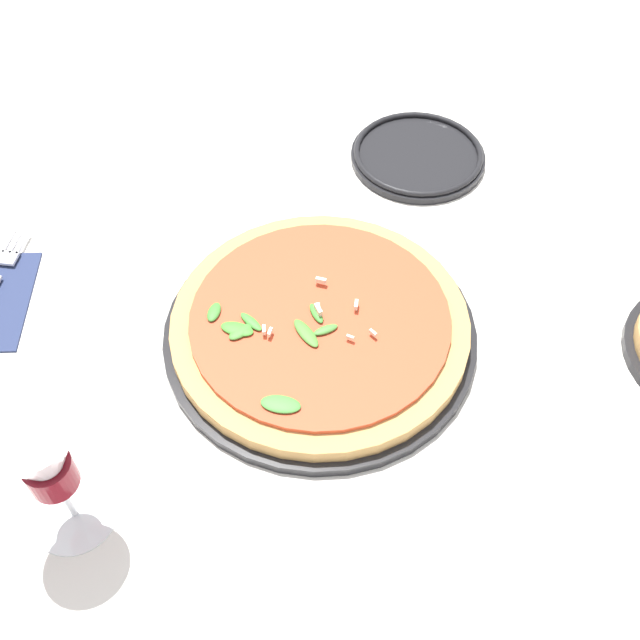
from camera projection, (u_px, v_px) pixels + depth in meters
name	position (u px, v px, depth m)	size (l,w,h in m)	color
ground_plane	(286.00, 317.00, 0.88)	(6.00, 6.00, 0.00)	silver
pizza_arugula_main	(320.00, 327.00, 0.85)	(0.36, 0.36, 0.05)	black
wine_glass	(44.00, 463.00, 0.64)	(0.08, 0.08, 0.16)	white
side_plate_white	(418.00, 155.00, 1.05)	(0.19, 0.19, 0.02)	black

